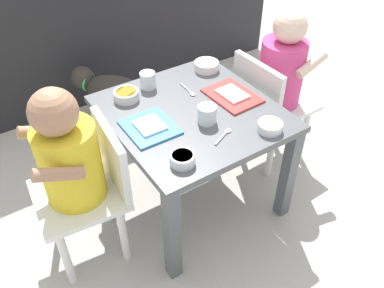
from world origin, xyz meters
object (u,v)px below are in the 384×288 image
object	(u,v)px
veggie_bowl_near	(126,95)
spoon_by_left_tray	(224,135)
dog	(115,94)
water_cup_right	(207,115)
food_tray_left	(150,127)
veggie_bowl_far	(206,66)
dining_table	(192,127)
seated_child_left	(73,161)
spoon_by_right_tray	(189,91)
cereal_bowl_left_side	(182,159)
food_tray_right	(232,95)
seated_child_right	(279,74)
cereal_bowl_right_side	(270,126)
water_cup_left	(148,81)

from	to	relation	value
veggie_bowl_near	spoon_by_left_tray	world-z (taller)	veggie_bowl_near
dog	water_cup_right	world-z (taller)	water_cup_right
food_tray_left	veggie_bowl_far	size ratio (longest dim) A/B	1.78
dining_table	dog	distance (m)	0.63
food_tray_left	water_cup_right	world-z (taller)	water_cup_right
seated_child_left	spoon_by_right_tray	xyz separation A→B (m)	(0.50, 0.12, 0.01)
dining_table	cereal_bowl_left_side	world-z (taller)	cereal_bowl_left_side
cereal_bowl_left_side	veggie_bowl_near	world-z (taller)	veggie_bowl_near
seated_child_left	food_tray_right	distance (m)	0.62
dining_table	veggie_bowl_far	xyz separation A→B (m)	(0.21, 0.21, 0.09)
seated_child_left	spoon_by_left_tray	size ratio (longest dim) A/B	7.25
seated_child_right	cereal_bowl_right_side	bearing A→B (deg)	-137.82
seated_child_left	food_tray_right	xyz separation A→B (m)	(0.62, 0.01, 0.01)
food_tray_left	veggie_bowl_near	distance (m)	0.20
cereal_bowl_right_side	spoon_by_right_tray	xyz separation A→B (m)	(-0.09, 0.34, -0.01)
food_tray_right	water_cup_left	size ratio (longest dim) A/B	3.28
dog	food_tray_right	distance (m)	0.69
seated_child_left	food_tray_left	world-z (taller)	seated_child_left
water_cup_right	cereal_bowl_left_side	distance (m)	0.22
water_cup_left	spoon_by_right_tray	xyz separation A→B (m)	(0.11, -0.11, -0.02)
water_cup_left	spoon_by_left_tray	bearing A→B (deg)	-80.84
dining_table	seated_child_left	bearing A→B (deg)	-178.34
cereal_bowl_right_side	seated_child_left	bearing A→B (deg)	159.52
food_tray_right	spoon_by_right_tray	xyz separation A→B (m)	(-0.11, 0.12, -0.00)
dog	spoon_by_left_tray	size ratio (longest dim) A/B	4.49
veggie_bowl_near	food_tray_left	bearing A→B (deg)	-93.90
cereal_bowl_left_side	seated_child_left	bearing A→B (deg)	143.54
water_cup_right	food_tray_right	bearing A→B (deg)	24.17
dining_table	spoon_by_right_tray	bearing A→B (deg)	61.75
seated_child_left	water_cup_left	world-z (taller)	seated_child_left
seated_child_left	seated_child_right	bearing A→B (deg)	2.74
dog	water_cup_right	bearing A→B (deg)	-85.86
food_tray_left	water_cup_right	size ratio (longest dim) A/B	2.74
food_tray_right	veggie_bowl_far	size ratio (longest dim) A/B	2.06
cereal_bowl_right_side	spoon_by_left_tray	distance (m)	0.15
dining_table	water_cup_right	bearing A→B (deg)	-86.04
veggie_bowl_near	spoon_by_left_tray	xyz separation A→B (m)	(0.17, -0.37, -0.02)
water_cup_left	veggie_bowl_near	size ratio (longest dim) A/B	0.68
seated_child_left	cereal_bowl_right_side	world-z (taller)	seated_child_left
dining_table	cereal_bowl_left_side	xyz separation A→B (m)	(-0.18, -0.21, 0.09)
seated_child_left	food_tray_left	size ratio (longest dim) A/B	3.91
seated_child_right	food_tray_left	world-z (taller)	seated_child_right
food_tray_left	dining_table	bearing A→B (deg)	2.38
food_tray_right	water_cup_right	world-z (taller)	water_cup_right
cereal_bowl_right_side	cereal_bowl_left_side	size ratio (longest dim) A/B	1.08
dining_table	seated_child_left	world-z (taller)	seated_child_left
cereal_bowl_right_side	spoon_by_left_tray	bearing A→B (deg)	156.79
spoon_by_left_tray	spoon_by_right_tray	distance (m)	0.29
seated_child_right	food_tray_left	size ratio (longest dim) A/B	3.92
cereal_bowl_right_side	cereal_bowl_left_side	xyz separation A→B (m)	(-0.33, 0.02, 0.00)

